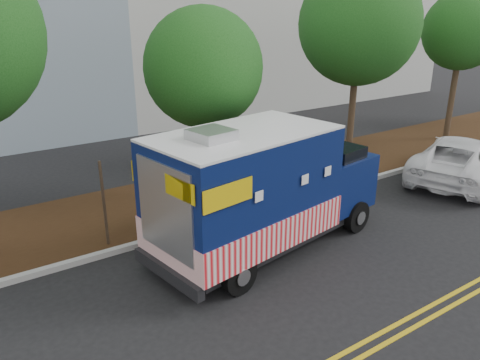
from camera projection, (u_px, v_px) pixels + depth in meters
ground at (243, 244)px, 12.35m from camera, size 120.00×120.00×0.00m
curb at (216, 222)px, 13.41m from camera, size 120.00×0.18×0.15m
mulch_strip at (182, 199)px, 15.04m from camera, size 120.00×4.00×0.15m
centerline_near at (374, 336)px, 8.88m from camera, size 120.00×0.10×0.01m
centerline_far at (385, 344)px, 8.69m from camera, size 120.00×0.10×0.01m
tree_b at (203, 68)px, 13.66m from camera, size 3.52×3.52×5.97m
tree_c at (359, 24)px, 17.29m from camera, size 4.51×4.51×7.54m
tree_d at (462, 31)px, 20.00m from camera, size 3.35×3.35×6.61m
sign_post at (104, 206)px, 11.68m from camera, size 0.06×0.06×2.40m
food_truck at (260, 193)px, 11.58m from camera, size 6.80×3.38×3.43m
white_car at (461, 158)px, 16.74m from camera, size 6.19×4.35×1.57m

